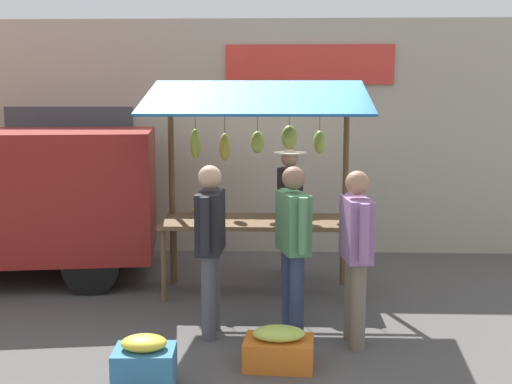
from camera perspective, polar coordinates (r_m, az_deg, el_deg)
name	(u,v)px	position (r m, az deg, el deg)	size (l,w,h in m)	color
ground_plane	(257,292)	(7.99, 0.08, -8.58)	(40.00, 40.00, 0.00)	#514F4C
street_backdrop	(259,137)	(9.86, 0.25, 4.69)	(9.00, 0.30, 3.40)	#B2A893
market_stall	(258,162)	(7.73, 0.17, 2.56)	(2.50, 1.46, 2.50)	brown
vendor_with_sunhat	(290,202)	(8.50, 2.89, -0.86)	(0.42, 0.68, 1.64)	#232328
shopper_with_ponytail	(210,238)	(6.42, -3.92, -3.92)	(0.25, 0.71, 1.67)	#4C4C51
shopper_with_shopping_bag	(356,245)	(6.24, 8.54, -4.51)	(0.28, 0.70, 1.64)	#726656
shopper_in_striped_shirt	(293,238)	(6.47, 3.18, -3.92)	(0.35, 0.68, 1.65)	navy
produce_crate_near	(144,364)	(5.56, -9.52, -14.29)	(0.50, 0.41, 0.44)	teal
produce_crate_side	(279,349)	(5.89, 1.96, -13.24)	(0.62, 0.44, 0.36)	#D1661E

